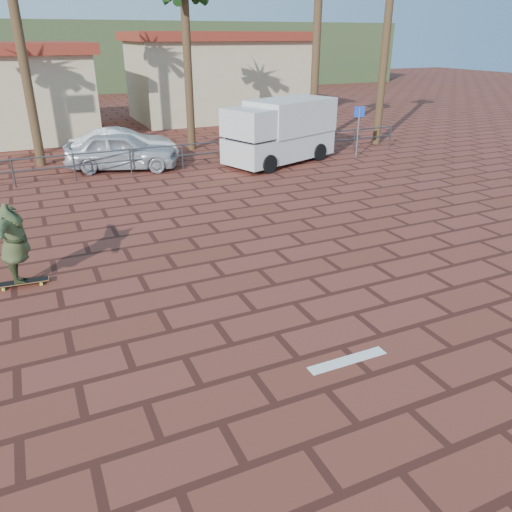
# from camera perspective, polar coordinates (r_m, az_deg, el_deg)

# --- Properties ---
(ground) EXTENTS (120.00, 120.00, 0.00)m
(ground) POSITION_cam_1_polar(r_m,az_deg,el_deg) (8.90, 2.24, -8.84)
(ground) COLOR brown
(ground) RESTS_ON ground
(paint_stripe) EXTENTS (1.40, 0.22, 0.01)m
(paint_stripe) POSITION_cam_1_polar(r_m,az_deg,el_deg) (8.36, 10.42, -11.64)
(paint_stripe) COLOR white
(paint_stripe) RESTS_ON ground
(guardrail) EXTENTS (24.06, 0.06, 1.00)m
(guardrail) POSITION_cam_1_polar(r_m,az_deg,el_deg) (19.41, -14.18, 10.93)
(guardrail) COLOR #47494F
(guardrail) RESTS_ON ground
(building_east) EXTENTS (10.60, 6.60, 5.00)m
(building_east) POSITION_cam_1_polar(r_m,az_deg,el_deg) (32.79, -4.49, 19.89)
(building_east) COLOR beige
(building_east) RESTS_ON ground
(hill_front) EXTENTS (70.00, 18.00, 6.00)m
(hill_front) POSITION_cam_1_polar(r_m,az_deg,el_deg) (56.78, -22.71, 20.42)
(hill_front) COLOR #384C28
(hill_front) RESTS_ON ground
(longboard) EXTENTS (1.07, 0.31, 0.10)m
(longboard) POSITION_cam_1_polar(r_m,az_deg,el_deg) (11.52, -25.15, -2.74)
(longboard) COLOR olive
(longboard) RESTS_ON ground
(skateboarder) EXTENTS (0.78, 2.16, 1.72)m
(skateboarder) POSITION_cam_1_polar(r_m,az_deg,el_deg) (11.19, -25.93, 1.28)
(skateboarder) COLOR #3F4A28
(skateboarder) RESTS_ON longboard
(campervan) EXTENTS (5.14, 3.47, 2.46)m
(campervan) POSITION_cam_1_polar(r_m,az_deg,el_deg) (20.77, 2.82, 14.16)
(campervan) COLOR silver
(campervan) RESTS_ON ground
(car_silver) EXTENTS (4.55, 3.02, 1.44)m
(car_silver) POSITION_cam_1_polar(r_m,az_deg,el_deg) (20.34, -15.05, 11.53)
(car_silver) COLOR #B4B7BC
(car_silver) RESTS_ON ground
(car_white) EXTENTS (4.23, 1.62, 1.38)m
(car_white) POSITION_cam_1_polar(r_m,az_deg,el_deg) (21.39, -14.85, 12.05)
(car_white) COLOR silver
(car_white) RESTS_ON ground
(street_sign) EXTENTS (0.42, 0.17, 2.12)m
(street_sign) POSITION_cam_1_polar(r_m,az_deg,el_deg) (21.94, 11.65, 14.74)
(street_sign) COLOR gray
(street_sign) RESTS_ON ground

